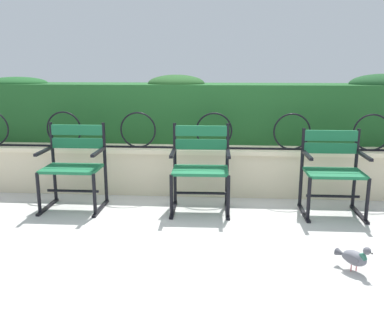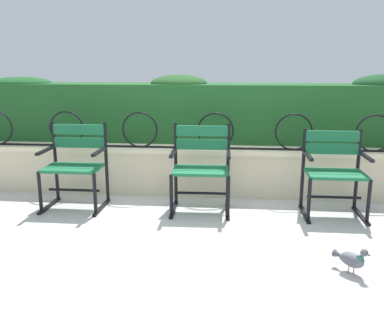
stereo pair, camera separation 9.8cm
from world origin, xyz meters
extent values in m
plane|color=#B7B5AF|center=(0.00, 0.00, 0.00)|extent=(60.00, 60.00, 0.00)
cube|color=beige|center=(0.00, 0.85, 0.25)|extent=(8.20, 0.35, 0.50)
cube|color=beige|center=(0.00, 0.85, 0.53)|extent=(8.20, 0.41, 0.05)
cylinder|color=black|center=(0.00, 0.78, 0.56)|extent=(7.64, 0.02, 0.02)
torus|color=black|center=(-1.55, 0.78, 0.76)|extent=(0.42, 0.02, 0.42)
torus|color=black|center=(-0.68, 0.78, 0.76)|extent=(0.42, 0.02, 0.42)
torus|color=black|center=(0.20, 0.78, 0.76)|extent=(0.42, 0.02, 0.42)
torus|color=black|center=(1.08, 0.78, 0.76)|extent=(0.42, 0.02, 0.42)
torus|color=black|center=(1.95, 0.78, 0.76)|extent=(0.42, 0.02, 0.42)
cube|color=#1E5123|center=(0.00, 1.37, 0.91)|extent=(8.03, 0.69, 0.71)
ellipsoid|color=#1C5022|center=(-2.38, 1.37, 1.26)|extent=(0.81, 0.62, 0.16)
ellipsoid|color=#1F471F|center=(-0.29, 1.37, 1.26)|extent=(0.72, 0.62, 0.22)
ellipsoid|color=#1B4622|center=(2.25, 1.37, 1.26)|extent=(0.85, 0.62, 0.26)
cube|color=#19663D|center=(-1.27, 0.03, 0.44)|extent=(0.58, 0.13, 0.03)
cube|color=#19663D|center=(-1.27, 0.17, 0.44)|extent=(0.58, 0.13, 0.03)
cube|color=#19663D|center=(-1.27, 0.31, 0.44)|extent=(0.58, 0.13, 0.03)
cube|color=#19663D|center=(-1.27, 0.41, 0.81)|extent=(0.58, 0.03, 0.11)
cube|color=#19663D|center=(-1.27, 0.41, 0.67)|extent=(0.58, 0.03, 0.11)
cylinder|color=black|center=(-0.98, 0.41, 0.45)|extent=(0.04, 0.04, 0.89)
cylinder|color=black|center=(-0.98, -0.02, 0.22)|extent=(0.04, 0.04, 0.44)
cube|color=black|center=(-0.98, 0.17, 0.01)|extent=(0.04, 0.52, 0.02)
cube|color=black|center=(-0.98, 0.17, 0.62)|extent=(0.04, 0.40, 0.03)
cylinder|color=black|center=(-1.56, 0.41, 0.45)|extent=(0.04, 0.04, 0.89)
cylinder|color=black|center=(-1.56, -0.02, 0.22)|extent=(0.04, 0.04, 0.44)
cube|color=black|center=(-1.56, 0.17, 0.01)|extent=(0.04, 0.52, 0.02)
cube|color=black|center=(-1.56, 0.17, 0.62)|extent=(0.04, 0.40, 0.03)
cylinder|color=black|center=(-1.27, 0.17, 0.20)|extent=(0.55, 0.03, 0.03)
cube|color=#19663D|center=(0.08, 0.05, 0.44)|extent=(0.57, 0.14, 0.03)
cube|color=#19663D|center=(0.08, 0.19, 0.44)|extent=(0.57, 0.14, 0.03)
cube|color=#19663D|center=(0.07, 0.32, 0.44)|extent=(0.57, 0.14, 0.03)
cube|color=#19663D|center=(0.07, 0.43, 0.81)|extent=(0.57, 0.04, 0.11)
cube|color=#19663D|center=(0.07, 0.43, 0.67)|extent=(0.57, 0.04, 0.11)
cylinder|color=black|center=(0.35, 0.44, 0.45)|extent=(0.04, 0.04, 0.90)
cylinder|color=black|center=(0.36, 0.01, 0.22)|extent=(0.04, 0.04, 0.44)
cube|color=black|center=(0.36, 0.20, 0.01)|extent=(0.05, 0.52, 0.02)
cube|color=black|center=(0.36, 0.20, 0.62)|extent=(0.05, 0.40, 0.03)
cylinder|color=black|center=(-0.21, 0.42, 0.45)|extent=(0.04, 0.04, 0.90)
cylinder|color=black|center=(-0.20, -0.01, 0.22)|extent=(0.04, 0.04, 0.44)
cube|color=black|center=(-0.20, 0.18, 0.01)|extent=(0.05, 0.52, 0.02)
cube|color=black|center=(-0.20, 0.18, 0.62)|extent=(0.05, 0.40, 0.03)
cylinder|color=black|center=(0.08, 0.19, 0.20)|extent=(0.54, 0.04, 0.03)
cube|color=#19663D|center=(1.42, 0.04, 0.44)|extent=(0.56, 0.13, 0.03)
cube|color=#19663D|center=(1.42, 0.18, 0.44)|extent=(0.56, 0.13, 0.03)
cube|color=#19663D|center=(1.42, 0.32, 0.44)|extent=(0.56, 0.13, 0.03)
cube|color=#19663D|center=(1.42, 0.42, 0.78)|extent=(0.56, 0.03, 0.11)
cube|color=#19663D|center=(1.42, 0.42, 0.65)|extent=(0.56, 0.03, 0.11)
cylinder|color=black|center=(1.70, 0.42, 0.43)|extent=(0.04, 0.04, 0.85)
cylinder|color=black|center=(1.70, -0.01, 0.22)|extent=(0.04, 0.04, 0.44)
cube|color=black|center=(1.70, 0.18, 0.01)|extent=(0.04, 0.52, 0.02)
cube|color=black|center=(1.70, 0.18, 0.62)|extent=(0.04, 0.40, 0.03)
cylinder|color=black|center=(1.14, 0.42, 0.43)|extent=(0.04, 0.04, 0.85)
cylinder|color=black|center=(1.14, -0.01, 0.22)|extent=(0.04, 0.04, 0.44)
cube|color=black|center=(1.14, 0.18, 0.01)|extent=(0.04, 0.52, 0.02)
cube|color=black|center=(1.14, 0.18, 0.62)|extent=(0.04, 0.40, 0.03)
cylinder|color=black|center=(1.42, 0.18, 0.20)|extent=(0.53, 0.03, 0.03)
ellipsoid|color=slate|center=(1.29, -1.04, 0.11)|extent=(0.20, 0.21, 0.11)
cylinder|color=#2D6B56|center=(1.33, -1.09, 0.14)|extent=(0.07, 0.07, 0.06)
sphere|color=#55555D|center=(1.35, -1.11, 0.20)|extent=(0.06, 0.06, 0.06)
cone|color=black|center=(1.37, -1.14, 0.19)|extent=(0.02, 0.03, 0.01)
cone|color=#4A4A52|center=(1.21, -0.96, 0.10)|extent=(0.10, 0.10, 0.06)
ellipsoid|color=#5B5B63|center=(1.31, -1.01, 0.11)|extent=(0.11, 0.12, 0.07)
ellipsoid|color=#5B5B63|center=(1.25, -1.06, 0.11)|extent=(0.11, 0.12, 0.07)
cylinder|color=#C6515B|center=(1.31, -1.04, 0.03)|extent=(0.01, 0.01, 0.05)
cylinder|color=#C6515B|center=(1.27, -1.05, 0.03)|extent=(0.01, 0.01, 0.05)
camera|label=1|loc=(0.30, -4.00, 1.50)|focal=39.57mm
camera|label=2|loc=(0.39, -4.00, 1.50)|focal=39.57mm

